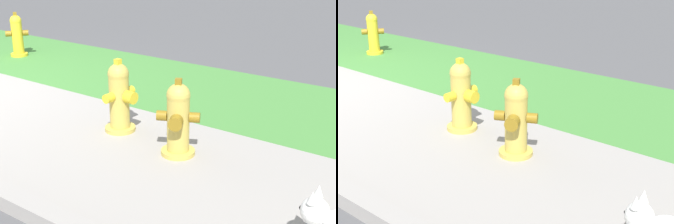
% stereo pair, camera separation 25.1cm
% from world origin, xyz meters
% --- Properties ---
extents(grass_verge, '(18.00, 2.06, 0.01)m').
position_xyz_m(grass_verge, '(0.00, 2.04, 0.00)').
color(grass_verge, '#47893D').
rests_on(grass_verge, ground).
extents(fire_hydrant_far_end, '(0.35, 0.38, 0.74)m').
position_xyz_m(fire_hydrant_far_end, '(2.61, 0.43, 0.36)').
color(fire_hydrant_far_end, gold).
rests_on(fire_hydrant_far_end, ground).
extents(fire_hydrant_near_corner, '(0.38, 0.36, 0.71)m').
position_xyz_m(fire_hydrant_near_corner, '(3.39, 0.31, 0.34)').
color(fire_hydrant_near_corner, gold).
rests_on(fire_hydrant_near_corner, ground).
extents(fire_hydrant_by_grass_verge, '(0.33, 0.34, 0.71)m').
position_xyz_m(fire_hydrant_by_grass_verge, '(-0.82, 1.86, 0.34)').
color(fire_hydrant_by_grass_verge, yellow).
rests_on(fire_hydrant_by_grass_verge, ground).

